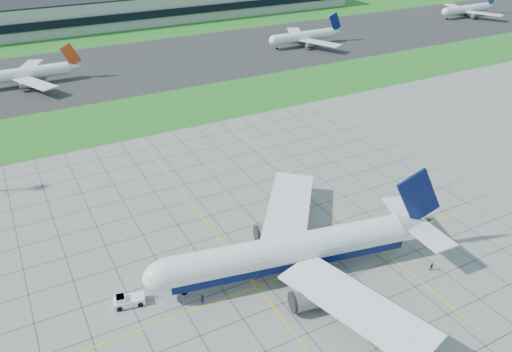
{
  "coord_description": "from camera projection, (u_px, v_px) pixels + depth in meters",
  "views": [
    {
      "loc": [
        -43.79,
        -64.38,
        63.98
      ],
      "look_at": [
        3.93,
        24.29,
        7.0
      ],
      "focal_mm": 35.0,
      "sensor_mm": 36.0,
      "label": 1
    }
  ],
  "objects": [
    {
      "name": "distant_jet_3",
      "position": [
        467.0,
        9.0,
        296.45
      ],
      "size": [
        40.1,
        42.66,
        14.08
      ],
      "color": "white",
      "rests_on": "ground"
    },
    {
      "name": "asphalt_taxiway",
      "position": [
        112.0,
        68.0,
        210.02
      ],
      "size": [
        700.0,
        75.0,
        0.04
      ],
      "primitive_type": "cube",
      "color": "#383838",
      "rests_on": "ground"
    },
    {
      "name": "apron_markings",
      "position": [
        271.0,
        234.0,
        107.58
      ],
      "size": [
        120.0,
        130.0,
        0.03
      ],
      "color": "#474744",
      "rests_on": "ground"
    },
    {
      "name": "crew_far",
      "position": [
        432.0,
        267.0,
        96.87
      ],
      "size": [
        1.05,
        1.04,
        1.7
      ],
      "primitive_type": "imported",
      "rotation": [
        0.0,
        0.0,
        -0.75
      ],
      "color": "black",
      "rests_on": "ground"
    },
    {
      "name": "grass_far",
      "position": [
        65.0,
        19.0,
        294.32
      ],
      "size": [
        700.0,
        145.0,
        0.04
      ],
      "primitive_type": "cube",
      "color": "#247220",
      "rests_on": "ground"
    },
    {
      "name": "terminal",
      "position": [
        142.0,
        6.0,
        287.69
      ],
      "size": [
        260.0,
        43.0,
        15.8
      ],
      "color": "#B7B7B2",
      "rests_on": "ground"
    },
    {
      "name": "crew_near",
      "position": [
        203.0,
        299.0,
        89.14
      ],
      "size": [
        0.83,
        0.78,
        1.9
      ],
      "primitive_type": "imported",
      "rotation": [
        0.0,
        0.0,
        0.64
      ],
      "color": "black",
      "rests_on": "ground"
    },
    {
      "name": "distant_jet_1",
      "position": [
        26.0,
        73.0,
        189.94
      ],
      "size": [
        37.54,
        42.66,
        14.08
      ],
      "color": "white",
      "rests_on": "ground"
    },
    {
      "name": "grass_median",
      "position": [
        153.0,
        112.0,
        167.87
      ],
      "size": [
        700.0,
        35.0,
        0.04
      ],
      "primitive_type": "cube",
      "color": "#247220",
      "rests_on": "ground"
    },
    {
      "name": "ground",
      "position": [
        296.0,
        264.0,
        98.91
      ],
      "size": [
        1400.0,
        1400.0,
        0.0
      ],
      "primitive_type": "plane",
      "color": "gray",
      "rests_on": "ground"
    },
    {
      "name": "airliner",
      "position": [
        291.0,
        251.0,
        94.3
      ],
      "size": [
        59.24,
        59.47,
        18.82
      ],
      "rotation": [
        0.0,
        0.0,
        -0.19
      ],
      "color": "white",
      "rests_on": "ground"
    },
    {
      "name": "distant_jet_2",
      "position": [
        304.0,
        36.0,
        239.79
      ],
      "size": [
        38.33,
        42.66,
        14.08
      ],
      "color": "white",
      "rests_on": "ground"
    },
    {
      "name": "pushback_tug",
      "position": [
        128.0,
        300.0,
        88.73
      ],
      "size": [
        8.03,
        3.61,
        2.2
      ],
      "rotation": [
        0.0,
        0.0,
        -0.19
      ],
      "color": "white",
      "rests_on": "ground"
    }
  ]
}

